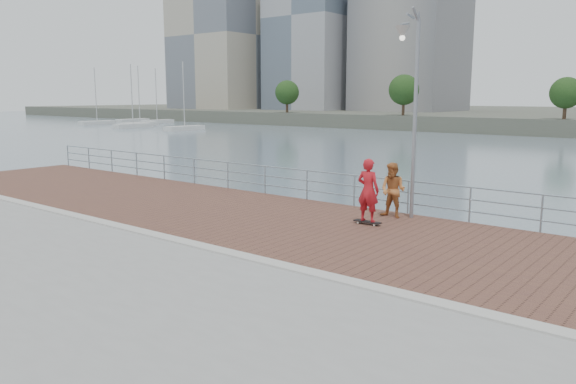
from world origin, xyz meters
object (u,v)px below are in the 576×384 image
Objects in this scene: guardrail at (380,190)px; bystander at (393,190)px; street_lamp at (410,78)px; skateboarder at (368,190)px.

bystander is at bearing -42.54° from guardrail.
skateboarder is (-0.61, -1.23, -3.28)m from street_lamp.
guardrail is 1.24m from bystander.
skateboarder is 1.09× the size of bystander.
skateboarder is at bearing -116.20° from street_lamp.
skateboarder is 1.36m from bystander.
skateboarder reaches higher than bystander.
street_lamp is (1.40, -0.95, 3.64)m from guardrail.
street_lamp is 3.51× the size of bystander.
bystander is (0.90, -0.83, 0.20)m from guardrail.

